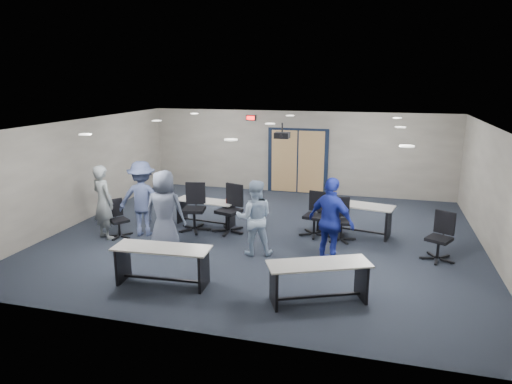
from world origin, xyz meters
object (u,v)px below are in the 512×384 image
(chair_back_c, at_px, (314,215))
(person_lightblue, at_px, (255,218))
(table_back_right, at_px, (354,213))
(table_front_right, at_px, (319,275))
(table_front_left, at_px, (162,259))
(person_back, at_px, (143,199))
(chair_back_b, at_px, (229,209))
(person_gray, at_px, (103,202))
(chair_back_a, at_px, (194,208))
(chair_back_d, at_px, (341,220))
(chair_loose_left, at_px, (119,219))
(person_plaid, at_px, (165,211))
(chair_loose_right, at_px, (439,237))
(table_back_left, at_px, (206,208))
(person_navy, at_px, (331,222))

(chair_back_c, height_order, person_lightblue, person_lightblue)
(table_back_right, bearing_deg, table_front_right, -83.65)
(table_front_left, distance_m, person_back, 2.96)
(chair_back_b, bearing_deg, person_gray, -138.39)
(chair_back_c, xyz_separation_m, person_lightblue, (-1.08, -1.53, 0.29))
(chair_back_a, bearing_deg, person_gray, -161.01)
(chair_back_c, bearing_deg, chair_back_d, -4.24)
(table_front_left, distance_m, chair_back_a, 3.07)
(person_gray, distance_m, person_lightblue, 3.73)
(chair_back_b, bearing_deg, table_back_right, 32.11)
(chair_back_d, bearing_deg, person_lightblue, -156.18)
(table_front_left, height_order, chair_back_b, chair_back_b)
(table_back_right, height_order, chair_loose_left, chair_loose_left)
(table_front_left, bearing_deg, chair_back_a, 98.01)
(chair_back_d, relative_size, person_plaid, 0.55)
(table_front_left, bearing_deg, person_plaid, 110.32)
(table_back_right, distance_m, person_back, 5.16)
(table_front_right, distance_m, chair_loose_left, 5.45)
(chair_back_b, height_order, chair_loose_right, chair_back_b)
(table_back_left, bearing_deg, chair_back_a, -92.78)
(chair_back_a, height_order, person_navy, person_navy)
(chair_back_c, height_order, person_back, person_back)
(person_navy, bearing_deg, table_front_right, 119.11)
(chair_back_a, distance_m, person_back, 1.27)
(table_back_right, relative_size, chair_back_a, 1.64)
(person_gray, height_order, person_plaid, person_plaid)
(chair_back_a, distance_m, person_navy, 3.75)
(table_back_left, xyz_separation_m, chair_back_c, (2.86, -0.12, 0.08))
(chair_back_c, bearing_deg, chair_loose_right, -6.06)
(table_back_right, bearing_deg, person_back, -151.85)
(chair_back_c, height_order, chair_loose_left, chair_back_c)
(chair_back_b, distance_m, chair_loose_right, 4.85)
(chair_back_b, bearing_deg, table_front_left, -75.98)
(chair_back_a, relative_size, person_lightblue, 0.72)
(chair_back_b, relative_size, person_lightblue, 0.72)
(table_front_left, bearing_deg, chair_back_d, 43.49)
(table_back_right, bearing_deg, person_gray, -149.92)
(table_front_right, relative_size, person_gray, 1.03)
(chair_loose_left, xyz_separation_m, person_lightblue, (3.43, -0.18, 0.37))
(person_plaid, height_order, person_navy, person_navy)
(table_front_left, height_order, table_front_right, table_front_left)
(table_back_left, height_order, chair_back_a, chair_back_a)
(table_front_right, relative_size, person_lightblue, 1.11)
(table_back_left, height_order, table_back_right, table_back_left)
(chair_back_d, height_order, person_lightblue, person_lightblue)
(person_navy, xyz_separation_m, person_back, (-4.58, 0.64, 0.00))
(chair_back_a, bearing_deg, table_back_left, 69.03)
(table_front_right, height_order, person_plaid, person_plaid)
(table_front_left, height_order, person_lightblue, person_lightblue)
(person_plaid, bearing_deg, table_front_left, 109.32)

